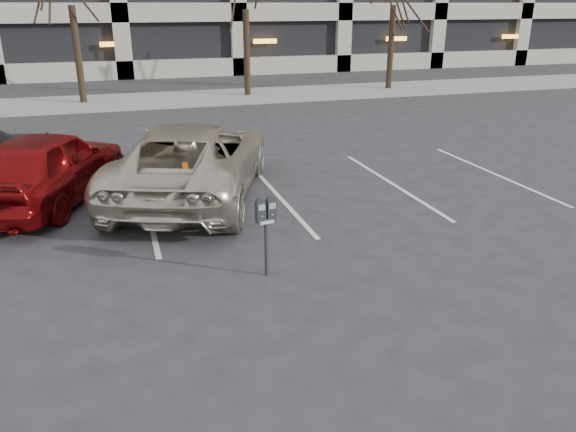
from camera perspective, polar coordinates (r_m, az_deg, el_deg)
The scene contains 6 objects.
ground at distance 9.96m, azimuth -5.09°, elevation -2.71°, with size 140.00×140.00×0.00m, color #28282B.
sidewalk at distance 25.32m, azimuth -13.12°, elevation 11.41°, with size 80.00×4.00×0.12m, color gray.
stall_lines at distance 11.93m, azimuth -14.08°, elevation 0.80°, with size 16.90×5.20×0.00m.
parking_meter at distance 8.40m, azimuth -2.27°, elevation -0.15°, with size 0.33×0.16×1.25m.
suv_silver at distance 12.28m, azimuth -9.73°, elevation 5.64°, with size 4.57×6.41×1.63m.
car_red at distance 12.72m, azimuth -23.29°, elevation 4.65°, with size 1.86×4.63×1.58m, color maroon.
Camera 1 is at (-1.86, -8.95, 3.96)m, focal length 35.00 mm.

